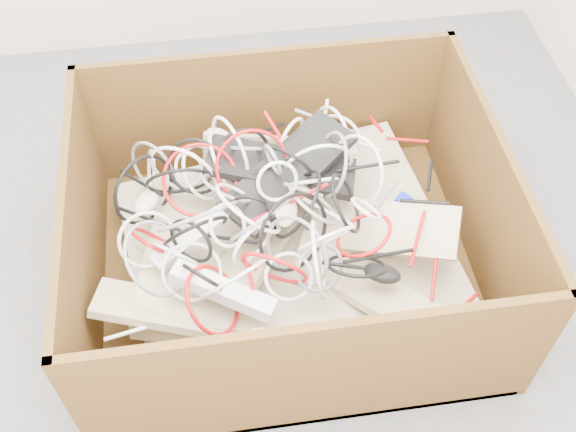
{
  "coord_description": "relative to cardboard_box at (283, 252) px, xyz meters",
  "views": [
    {
      "loc": [
        -0.08,
        -1.26,
        2.02
      ],
      "look_at": [
        0.12,
        0.12,
        0.3
      ],
      "focal_mm": 43.13,
      "sensor_mm": 36.0,
      "label": 1
    }
  ],
  "objects": [
    {
      "name": "cable_tangle",
      "position": [
        -0.09,
        0.01,
        0.26
      ],
      "size": [
        1.12,
        0.89,
        0.43
      ],
      "color": "silver",
      "rests_on": "keyboard_pile"
    },
    {
      "name": "vga_plug",
      "position": [
        0.39,
        -0.0,
        0.21
      ],
      "size": [
        0.06,
        0.06,
        0.03
      ],
      "primitive_type": "cube",
      "rotation": [
        0.09,
        0.14,
        -0.75
      ],
      "color": "#0B1CAE",
      "rests_on": "keyboard_pile"
    },
    {
      "name": "cardboard_box",
      "position": [
        0.0,
        0.0,
        0.0
      ],
      "size": [
        1.32,
        1.1,
        0.58
      ],
      "color": "#3A220E",
      "rests_on": "ground"
    },
    {
      "name": "power_strip_left",
      "position": [
        -0.28,
        -0.05,
        0.21
      ],
      "size": [
        0.29,
        0.19,
        0.12
      ],
      "primitive_type": "cube",
      "rotation": [
        0.14,
        -0.26,
        0.49
      ],
      "color": "silver",
      "rests_on": "keyboard_pile"
    },
    {
      "name": "ground",
      "position": [
        -0.1,
        -0.1,
        -0.14
      ],
      "size": [
        3.0,
        3.0,
        0.0
      ],
      "primitive_type": "plane",
      "color": "#525154",
      "rests_on": "ground"
    },
    {
      "name": "mice_scatter",
      "position": [
        -0.03,
        0.0,
        0.21
      ],
      "size": [
        0.82,
        0.8,
        0.18
      ],
      "color": "beige",
      "rests_on": "keyboard_pile"
    },
    {
      "name": "power_strip_right",
      "position": [
        -0.21,
        -0.27,
        0.22
      ],
      "size": [
        0.31,
        0.2,
        0.1
      ],
      "primitive_type": "cube",
      "rotation": [
        -0.1,
        0.17,
        -0.49
      ],
      "color": "silver",
      "rests_on": "keyboard_pile"
    },
    {
      "name": "keyboard_pile",
      "position": [
        0.03,
        -0.02,
        0.13
      ],
      "size": [
        1.16,
        0.97,
        0.4
      ],
      "color": "tan",
      "rests_on": "cardboard_box"
    }
  ]
}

